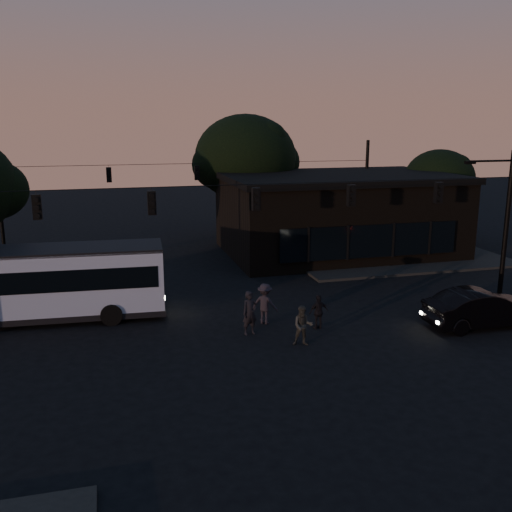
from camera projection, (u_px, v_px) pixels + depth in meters
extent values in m
plane|color=black|center=(282.00, 353.00, 22.36)|extent=(120.00, 120.00, 0.00)
cube|color=black|center=(389.00, 255.00, 38.53)|extent=(14.00, 10.00, 0.15)
cube|color=black|center=(337.00, 217.00, 39.10)|extent=(15.00, 10.00, 5.00)
cube|color=black|center=(339.00, 177.00, 38.47)|extent=(15.40, 10.40, 0.40)
cube|color=black|center=(370.00, 241.00, 34.44)|extent=(11.50, 0.18, 2.00)
cylinder|color=black|center=(246.00, 213.00, 43.59)|extent=(0.44, 0.44, 4.00)
ellipsoid|color=black|center=(245.00, 158.00, 42.63)|extent=(7.60, 7.60, 6.46)
cylinder|color=black|center=(436.00, 220.00, 43.47)|extent=(0.44, 0.44, 3.00)
ellipsoid|color=black|center=(439.00, 179.00, 42.75)|extent=(5.20, 5.20, 4.42)
cylinder|color=black|center=(506.00, 226.00, 28.53)|extent=(0.24, 0.24, 7.50)
cylinder|color=black|center=(256.00, 184.00, 24.70)|extent=(26.00, 0.03, 0.03)
cube|color=black|center=(37.00, 207.00, 22.58)|extent=(0.34, 0.30, 1.00)
cube|color=black|center=(152.00, 203.00, 23.72)|extent=(0.34, 0.30, 1.00)
cube|color=black|center=(256.00, 199.00, 24.85)|extent=(0.34, 0.30, 1.00)
cube|color=black|center=(351.00, 196.00, 25.98)|extent=(0.34, 0.30, 1.00)
cube|color=black|center=(438.00, 193.00, 27.11)|extent=(0.34, 0.30, 1.00)
cylinder|color=black|center=(0.00, 202.00, 37.03)|extent=(0.24, 0.24, 7.50)
cylinder|color=black|center=(366.00, 190.00, 43.58)|extent=(0.24, 0.24, 7.50)
cylinder|color=black|center=(197.00, 163.00, 39.79)|extent=(26.00, 0.03, 0.03)
cube|color=black|center=(109.00, 175.00, 38.43)|extent=(0.34, 0.30, 1.00)
cube|color=black|center=(197.00, 173.00, 39.94)|extent=(0.34, 0.30, 1.00)
cube|color=black|center=(279.00, 171.00, 41.45)|extent=(0.34, 0.30, 1.00)
cube|color=#A3AFD0|center=(30.00, 281.00, 25.57)|extent=(11.92, 3.40, 2.78)
cube|color=black|center=(30.00, 275.00, 25.51)|extent=(11.45, 3.42, 0.96)
cube|color=black|center=(27.00, 251.00, 25.25)|extent=(11.92, 3.40, 0.16)
cube|color=black|center=(33.00, 313.00, 25.91)|extent=(12.03, 3.47, 0.27)
cylinder|color=black|center=(111.00, 315.00, 25.29)|extent=(0.98, 0.33, 0.96)
cylinder|color=black|center=(114.00, 297.00, 27.85)|extent=(0.98, 0.33, 0.96)
imported|color=black|center=(482.00, 308.00, 25.06)|extent=(5.10, 1.79, 1.68)
imported|color=black|center=(250.00, 313.00, 24.14)|extent=(0.78, 0.60, 1.90)
imported|color=#2C2C28|center=(303.00, 326.00, 22.96)|extent=(0.94, 0.82, 1.66)
imported|color=black|center=(319.00, 312.00, 24.81)|extent=(0.96, 0.52, 1.55)
imported|color=black|center=(265.00, 304.00, 25.45)|extent=(1.37, 1.25, 1.85)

